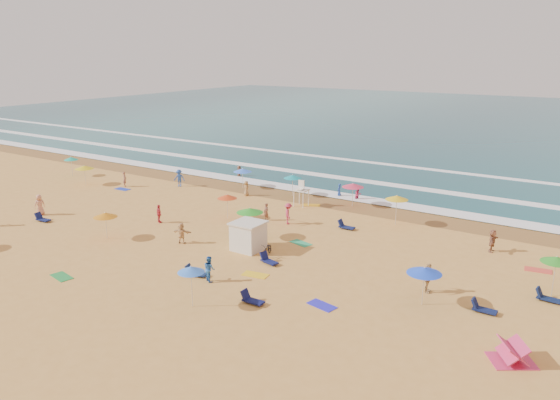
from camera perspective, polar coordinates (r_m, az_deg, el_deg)
The scene contains 12 objects.
ground at distance 44.57m, azimuth -6.40°, elevation -3.20°, with size 220.00×220.00×0.00m, color gold.
ocean at distance 120.35m, azimuth 20.13°, elevation 7.73°, with size 220.00×140.00×0.18m, color #0C4756.
wet_sand at distance 54.34m, azimuth 1.99°, elevation 0.31°, with size 220.00×220.00×0.00m, color olive.
surf_foam at distance 61.80m, azimuth 6.24°, elevation 2.18°, with size 200.00×18.70×0.05m.
cabana at distance 39.93m, azimuth -3.32°, elevation -3.84°, with size 2.00×2.00×2.00m, color silver.
cabana_roof at distance 39.59m, azimuth -3.35°, elevation -2.40°, with size 2.20×2.20×0.12m, color silver.
bicycle at distance 38.83m, azimuth -1.31°, elevation -5.19°, with size 0.65×1.86×0.98m, color black.
lifeguard_stand at distance 50.94m, azimuth 2.24°, elevation 0.50°, with size 1.20×1.20×2.10m, color white, non-canonical shape.
beach_umbrellas at distance 45.09m, azimuth -3.20°, elevation -0.13°, with size 56.48×28.24×0.80m.
loungers at distance 36.88m, azimuth -2.93°, elevation -6.89°, with size 39.79×22.45×0.34m.
towels at distance 42.77m, azimuth -5.44°, elevation -3.96°, with size 46.93×24.77×0.03m.
beachgoers at distance 46.26m, azimuth -2.25°, elevation -1.33°, with size 43.53×26.95×2.13m.
Camera 1 is at (27.14, -32.40, 14.15)m, focal length 35.00 mm.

